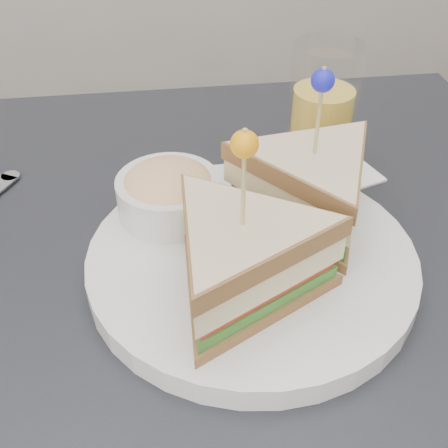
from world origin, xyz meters
TOP-DOWN VIEW (x-y plane):
  - table at (0.00, 0.00)m, footprint 0.80×0.80m
  - plate_meal at (0.04, 0.00)m, footprint 0.34×0.32m
  - drink_set at (0.14, 0.16)m, footprint 0.15×0.15m

SIDE VIEW (x-z plane):
  - table at x=0.00m, z-range 0.30..1.05m
  - plate_meal at x=0.04m, z-range 0.71..0.89m
  - drink_set at x=0.14m, z-range 0.74..0.89m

